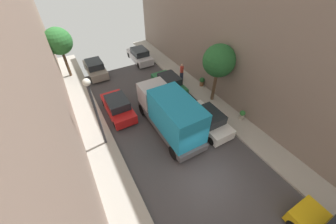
# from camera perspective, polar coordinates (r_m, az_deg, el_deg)

# --- Properties ---
(ground) EXTENTS (32.00, 32.00, 0.00)m
(ground) POSITION_cam_1_polar(r_m,az_deg,el_deg) (12.74, 11.61, -18.59)
(ground) COLOR #423F42
(sidewalk_left) EXTENTS (2.00, 44.00, 0.15)m
(sidewalk_left) POSITION_cam_1_polar(r_m,az_deg,el_deg) (11.56, -10.91, -29.19)
(sidewalk_left) COLOR #A8A399
(sidewalk_left) RESTS_ON ground
(sidewalk_right) EXTENTS (2.00, 44.00, 0.15)m
(sidewalk_right) POSITION_cam_1_polar(r_m,az_deg,el_deg) (15.42, 26.39, -8.85)
(sidewalk_right) COLOR #A8A399
(sidewalk_right) RESTS_ON ground
(parked_car_left_2) EXTENTS (1.78, 4.20, 1.57)m
(parked_car_left_2) POSITION_cam_1_polar(r_m,az_deg,el_deg) (16.41, -14.53, 1.53)
(parked_car_left_2) COLOR red
(parked_car_left_2) RESTS_ON ground
(parked_car_left_3) EXTENTS (1.78, 4.20, 1.57)m
(parked_car_left_3) POSITION_cam_1_polar(r_m,az_deg,el_deg) (22.68, -20.65, 11.97)
(parked_car_left_3) COLOR gray
(parked_car_left_3) RESTS_ON ground
(parked_car_right_1) EXTENTS (1.78, 4.20, 1.57)m
(parked_car_right_1) POSITION_cam_1_polar(r_m,az_deg,el_deg) (15.00, 11.59, -2.33)
(parked_car_right_1) COLOR white
(parked_car_right_1) RESTS_ON ground
(parked_car_right_2) EXTENTS (1.78, 4.20, 1.57)m
(parked_car_right_2) POSITION_cam_1_polar(r_m,az_deg,el_deg) (18.73, 0.30, 8.43)
(parked_car_right_2) COLOR #1E6638
(parked_car_right_2) RESTS_ON ground
(parked_car_right_3) EXTENTS (1.78, 4.20, 1.57)m
(parked_car_right_3) POSITION_cam_1_polar(r_m,az_deg,el_deg) (24.30, -8.32, 16.11)
(parked_car_right_3) COLOR silver
(parked_car_right_3) RESTS_ON ground
(delivery_truck) EXTENTS (2.26, 6.60, 3.38)m
(delivery_truck) POSITION_cam_1_polar(r_m,az_deg,el_deg) (13.65, 0.63, -0.39)
(delivery_truck) COLOR #4C4C51
(delivery_truck) RESTS_ON ground
(pedestrian) EXTENTS (0.40, 0.36, 1.72)m
(pedestrian) POSITION_cam_1_polar(r_m,az_deg,el_deg) (20.05, 4.07, 11.89)
(pedestrian) COLOR #2D334C
(pedestrian) RESTS_ON sidewalk_right
(street_tree_1) EXTENTS (2.58, 2.58, 5.04)m
(street_tree_1) POSITION_cam_1_polar(r_m,az_deg,el_deg) (16.18, 14.75, 14.29)
(street_tree_1) COLOR brown
(street_tree_1) RESTS_ON sidewalk_right
(street_tree_2) EXTENTS (2.54, 2.54, 4.96)m
(street_tree_2) POSITION_cam_1_polar(r_m,az_deg,el_deg) (22.14, -29.57, 17.61)
(street_tree_2) COLOR brown
(street_tree_2) RESTS_ON sidewalk_left
(potted_plant_3) EXTENTS (0.49, 0.49, 0.87)m
(potted_plant_3) POSITION_cam_1_polar(r_m,az_deg,el_deg) (19.50, 9.96, 8.92)
(potted_plant_3) COLOR brown
(potted_plant_3) RESTS_ON sidewalk_right
(potted_plant_4) EXTENTS (0.43, 0.43, 0.79)m
(potted_plant_4) POSITION_cam_1_polar(r_m,az_deg,el_deg) (16.46, 20.97, -0.71)
(potted_plant_4) COLOR #B2A899
(potted_plant_4) RESTS_ON sidewalk_right
(lamp_post) EXTENTS (0.44, 0.44, 5.22)m
(lamp_post) POSITION_cam_1_polar(r_m,az_deg,el_deg) (12.33, -21.05, 2.10)
(lamp_post) COLOR #333338
(lamp_post) RESTS_ON sidewalk_left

